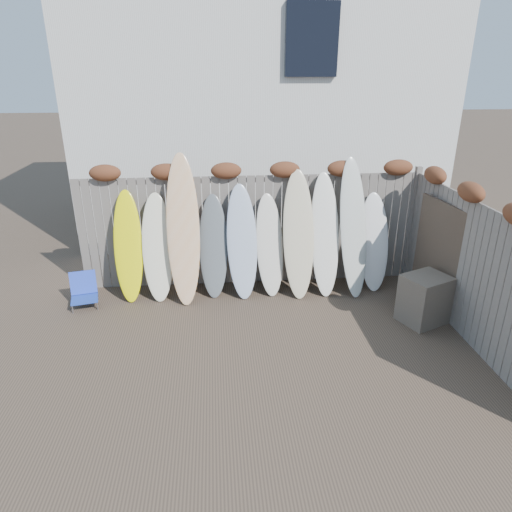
{
  "coord_description": "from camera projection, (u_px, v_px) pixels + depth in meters",
  "views": [
    {
      "loc": [
        -0.6,
        -5.32,
        3.68
      ],
      "look_at": [
        0.0,
        1.2,
        1.0
      ],
      "focal_mm": 32.0,
      "sensor_mm": 36.0,
      "label": 1
    }
  ],
  "objects": [
    {
      "name": "surfboard_8",
      "position": [
        353.0,
        228.0,
        7.82
      ],
      "size": [
        0.54,
        0.85,
        2.33
      ],
      "primitive_type": "ellipsoid",
      "rotation": [
        -0.31,
        0.0,
        0.09
      ],
      "color": "silver",
      "rests_on": "ground"
    },
    {
      "name": "surfboard_9",
      "position": [
        374.0,
        242.0,
        8.08
      ],
      "size": [
        0.53,
        0.62,
        1.69
      ],
      "primitive_type": "ellipsoid",
      "rotation": [
        -0.31,
        0.0,
        -0.01
      ],
      "color": "white",
      "rests_on": "ground"
    },
    {
      "name": "surfboard_0",
      "position": [
        128.0,
        246.0,
        7.68
      ],
      "size": [
        0.5,
        0.67,
        1.84
      ],
      "primitive_type": "ellipsoid",
      "rotation": [
        -0.31,
        0.0,
        0.04
      ],
      "color": "#FBF506",
      "rests_on": "ground"
    },
    {
      "name": "surfboard_5",
      "position": [
        270.0,
        245.0,
        7.89
      ],
      "size": [
        0.54,
        0.67,
        1.73
      ],
      "primitive_type": "ellipsoid",
      "rotation": [
        -0.31,
        0.0,
        0.1
      ],
      "color": "silver",
      "rests_on": "ground"
    },
    {
      "name": "surfboard_6",
      "position": [
        298.0,
        235.0,
        7.79
      ],
      "size": [
        0.54,
        0.76,
        2.13
      ],
      "primitive_type": "ellipsoid",
      "rotation": [
        -0.31,
        0.0,
        -0.0
      ],
      "color": "beige",
      "rests_on": "ground"
    },
    {
      "name": "right_fence",
      "position": [
        474.0,
        265.0,
        6.4
      ],
      "size": [
        0.28,
        4.4,
        2.24
      ],
      "color": "slate",
      "rests_on": "ground"
    },
    {
      "name": "surfboard_3",
      "position": [
        213.0,
        246.0,
        7.83
      ],
      "size": [
        0.51,
        0.64,
        1.73
      ],
      "primitive_type": "ellipsoid",
      "rotation": [
        -0.31,
        0.0,
        -0.04
      ],
      "color": "#585E62",
      "rests_on": "ground"
    },
    {
      "name": "wooden_crate",
      "position": [
        424.0,
        299.0,
        7.07
      ],
      "size": [
        0.82,
        0.77,
        0.77
      ],
      "primitive_type": "cube",
      "rotation": [
        0.0,
        0.0,
        0.41
      ],
      "color": "brown",
      "rests_on": "ground"
    },
    {
      "name": "house",
      "position": [
        257.0,
        91.0,
        11.16
      ],
      "size": [
        8.5,
        5.5,
        6.33
      ],
      "color": "silver",
      "rests_on": "ground"
    },
    {
      "name": "ground",
      "position": [
        264.0,
        355.0,
        6.35
      ],
      "size": [
        80.0,
        80.0,
        0.0
      ],
      "primitive_type": "plane",
      "color": "#493A2D"
    },
    {
      "name": "surfboard_4",
      "position": [
        242.0,
        242.0,
        7.79
      ],
      "size": [
        0.56,
        0.71,
        1.91
      ],
      "primitive_type": "ellipsoid",
      "rotation": [
        -0.31,
        0.0,
        0.06
      ],
      "color": "#A4B3CD",
      "rests_on": "ground"
    },
    {
      "name": "surfboard_2",
      "position": [
        183.0,
        230.0,
        7.56
      ],
      "size": [
        0.57,
        0.87,
        2.44
      ],
      "primitive_type": "ellipsoid",
      "rotation": [
        -0.31,
        0.0,
        0.02
      ],
      "color": "#FFCE75",
      "rests_on": "ground"
    },
    {
      "name": "beach_chair",
      "position": [
        84.0,
        291.0,
        7.61
      ],
      "size": [
        0.51,
        0.53,
        0.56
      ],
      "color": "#2242AE",
      "rests_on": "ground"
    },
    {
      "name": "surfboard_7",
      "position": [
        325.0,
        235.0,
        7.87
      ],
      "size": [
        0.5,
        0.74,
        2.07
      ],
      "primitive_type": "ellipsoid",
      "rotation": [
        -0.31,
        0.0,
        0.01
      ],
      "color": "white",
      "rests_on": "ground"
    },
    {
      "name": "surfboard_1",
      "position": [
        158.0,
        248.0,
        7.7
      ],
      "size": [
        0.53,
        0.65,
        1.79
      ],
      "primitive_type": "ellipsoid",
      "rotation": [
        -0.31,
        0.0,
        0.03
      ],
      "color": "#EDE8CA",
      "rests_on": "ground"
    },
    {
      "name": "lattice_panel",
      "position": [
        437.0,
        256.0,
        7.38
      ],
      "size": [
        0.19,
        1.18,
        1.78
      ],
      "primitive_type": "cube",
      "rotation": [
        0.0,
        0.0,
        0.12
      ],
      "color": "brown",
      "rests_on": "ground"
    },
    {
      "name": "back_fence",
      "position": [
        253.0,
        221.0,
        8.11
      ],
      "size": [
        6.05,
        0.28,
        2.24
      ],
      "color": "slate",
      "rests_on": "ground"
    }
  ]
}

